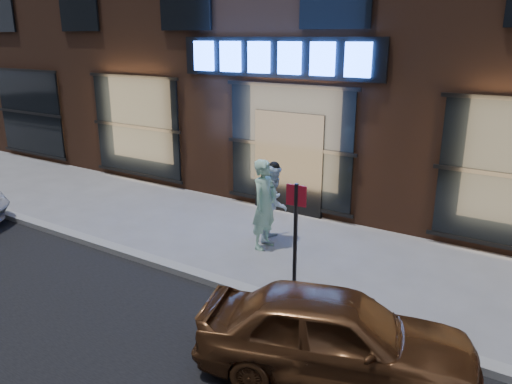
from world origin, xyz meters
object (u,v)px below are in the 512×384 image
gold_sedan (335,335)px  sign_post (295,234)px  man_bowtie (264,204)px  man_cap (274,203)px

gold_sedan → sign_post: sign_post is taller
man_bowtie → gold_sedan: 4.09m
man_bowtie → gold_sedan: (2.84, -2.92, -0.33)m
man_bowtie → sign_post: size_ratio=0.90×
gold_sedan → sign_post: bearing=27.5°
sign_post → man_cap: bearing=123.6°
man_bowtie → sign_post: (1.61, -1.70, 0.31)m
gold_sedan → sign_post: 1.84m
man_cap → sign_post: bearing=-161.1°
gold_sedan → man_cap: bearing=22.8°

